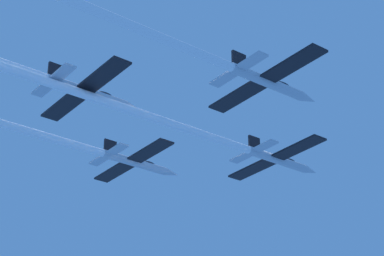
{
  "coord_description": "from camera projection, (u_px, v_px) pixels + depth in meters",
  "views": [
    {
      "loc": [
        59.75,
        -58.83,
        -37.04
      ],
      "look_at": [
        0.24,
        -13.51,
        0.43
      ],
      "focal_mm": 67.51,
      "sensor_mm": 36.0,
      "label": 1
    }
  ],
  "objects": [
    {
      "name": "jet_lead",
      "position": [
        195.0,
        132.0,
        83.48
      ],
      "size": [
        15.71,
        47.37,
        2.6
      ],
      "color": "#B2BAC6"
    },
    {
      "name": "jet_left_wing",
      "position": [
        55.0,
        139.0,
        87.1
      ],
      "size": [
        15.71,
        43.99,
        2.6
      ],
      "color": "#B2BAC6"
    },
    {
      "name": "jet_right_wing",
      "position": [
        184.0,
        47.0,
        68.13
      ],
      "size": [
        15.71,
        42.2,
        2.6
      ],
      "color": "#B2BAC6"
    }
  ]
}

